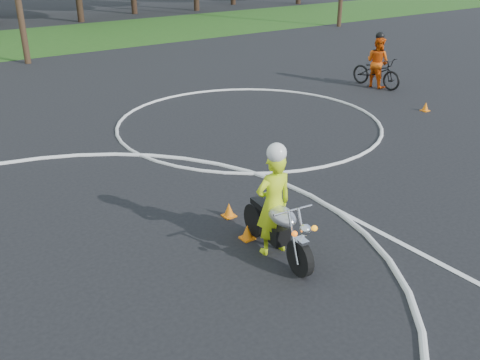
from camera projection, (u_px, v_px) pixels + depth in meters
course_markings at (123, 221)px, 10.67m from camera, size 19.05×19.05×0.12m
primary_motorcycle at (278, 228)px, 9.33m from camera, size 0.76×2.14×1.13m
rider_primary_grp at (274, 201)px, 9.24m from camera, size 0.74×0.54×2.09m
rider_second_grp at (377, 68)px, 20.28m from camera, size 0.91×2.21×2.08m
traffic_cones at (276, 219)px, 10.50m from camera, size 17.31×8.16×0.30m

